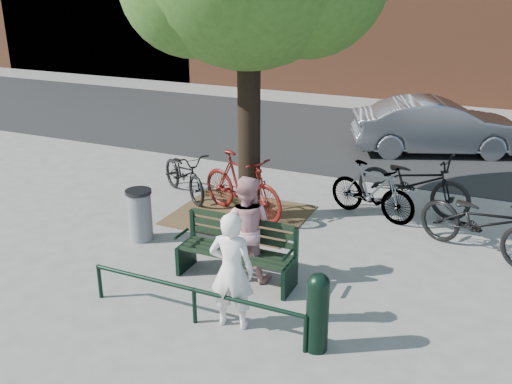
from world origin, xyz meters
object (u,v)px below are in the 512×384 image
at_px(person_left, 232,271).
at_px(parked_car, 438,126).
at_px(litter_bin, 140,215).
at_px(bicycle_c, 413,182).
at_px(park_bench, 238,249).
at_px(person_right, 246,228).
at_px(bollard, 318,309).

xyz_separation_m(person_left, parked_car, (1.28, 8.91, -0.10)).
xyz_separation_m(person_left, litter_bin, (-2.54, 1.65, -0.33)).
bearing_deg(person_left, bicycle_c, -115.35).
xyz_separation_m(bicycle_c, parked_car, (-0.12, 4.11, 0.11)).
relative_size(park_bench, person_right, 1.10).
relative_size(bollard, litter_bin, 1.14).
bearing_deg(bollard, bicycle_c, 86.86).
bearing_deg(park_bench, bollard, -36.08).
xyz_separation_m(park_bench, bicycle_c, (1.87, 3.68, 0.09)).
distance_m(park_bench, litter_bin, 2.14).
bearing_deg(person_left, person_right, -82.18).
distance_m(person_left, parked_car, 9.00).
distance_m(park_bench, person_right, 0.34).
bearing_deg(person_right, person_left, 97.33).
relative_size(bollard, bicycle_c, 0.47).
relative_size(person_left, litter_bin, 1.75).
height_order(bollard, parked_car, parked_car).
relative_size(bicycle_c, parked_car, 0.53).
xyz_separation_m(person_right, parked_car, (1.65, 7.71, -0.11)).
distance_m(person_left, person_right, 1.25).
bearing_deg(bicycle_c, person_left, 173.81).
distance_m(park_bench, bollard, 1.98).
bearing_deg(bicycle_c, parked_car, 11.68).
xyz_separation_m(person_right, bollard, (1.50, -1.24, -0.25)).
bearing_deg(park_bench, person_right, 35.37).
distance_m(person_left, bollard, 1.16).
height_order(park_bench, litter_bin, park_bench).
xyz_separation_m(person_left, bicycle_c, (1.40, 4.80, -0.21)).
relative_size(person_left, parked_car, 0.38).
relative_size(person_left, bollard, 1.54).
distance_m(person_right, bollard, 1.96).
bearing_deg(litter_bin, bicycle_c, 38.67).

